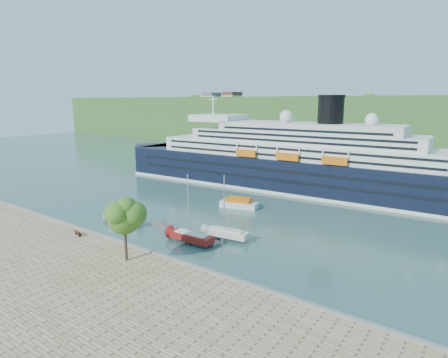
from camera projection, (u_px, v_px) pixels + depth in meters
ground at (123, 248)px, 57.05m from camera, size 400.00×400.00×0.00m
far_hillside at (378, 123)px, 169.44m from camera, size 400.00×50.00×24.00m
quay_coping at (122, 242)px, 56.65m from camera, size 220.00×0.50×0.30m
cruise_ship at (285, 143)px, 93.74m from camera, size 105.09×20.41×23.46m
park_bench at (78, 233)px, 59.47m from camera, size 1.70×0.96×1.03m
promenade_tree at (125, 226)px, 49.56m from camera, size 5.78×5.78×9.57m
floating_pontoon at (184, 233)px, 63.17m from camera, size 16.12×3.69×0.36m
sailboat_white_near at (124, 199)px, 66.82m from camera, size 7.87×3.52×9.82m
sailboat_red at (191, 211)px, 57.94m from camera, size 8.29×2.63×10.59m
sailboat_white_far at (227, 209)px, 59.70m from camera, size 8.07×3.19×10.15m
tender_launch at (239, 203)px, 78.53m from camera, size 8.35×4.48×2.19m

